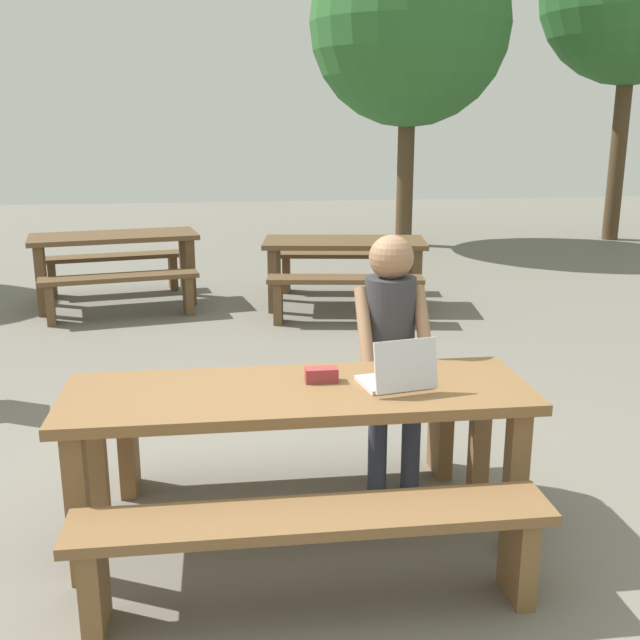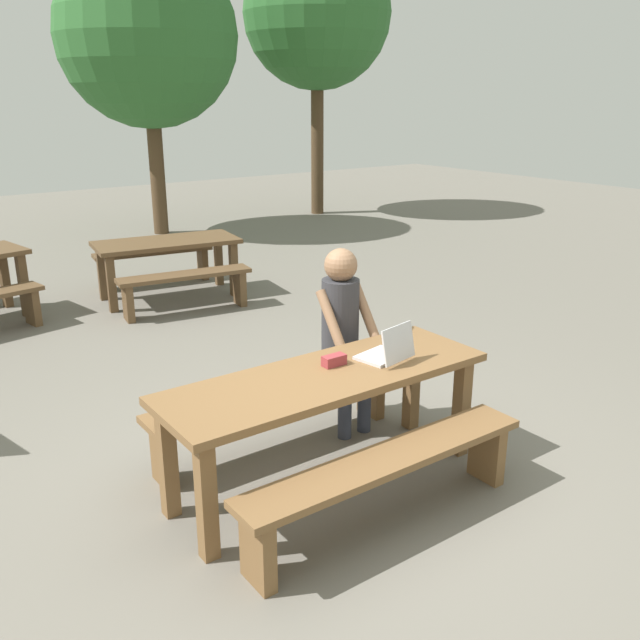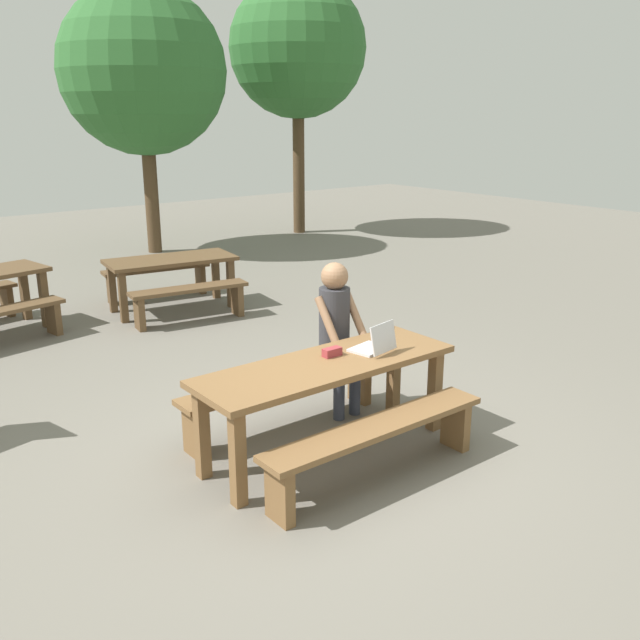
% 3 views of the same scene
% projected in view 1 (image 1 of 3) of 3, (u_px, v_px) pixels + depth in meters
% --- Properties ---
extents(ground_plane, '(30.00, 30.00, 0.00)m').
position_uv_depth(ground_plane, '(299.00, 536.00, 3.61)').
color(ground_plane, slate).
extents(picnic_table_front, '(2.11, 0.69, 0.75)m').
position_uv_depth(picnic_table_front, '(298.00, 412.00, 3.44)').
color(picnic_table_front, brown).
rests_on(picnic_table_front, ground).
extents(bench_near, '(1.90, 0.30, 0.45)m').
position_uv_depth(bench_near, '(313.00, 537.00, 2.97)').
color(bench_near, brown).
rests_on(bench_near, ground).
extents(bench_far, '(1.90, 0.30, 0.45)m').
position_uv_depth(bench_far, '(288.00, 423.00, 4.07)').
color(bench_far, brown).
rests_on(bench_far, ground).
extents(laptop, '(0.34, 0.33, 0.25)m').
position_uv_depth(laptop, '(398.00, 375.00, 3.41)').
color(laptop, silver).
rests_on(laptop, picnic_table_front).
extents(small_pouch, '(0.15, 0.07, 0.07)m').
position_uv_depth(small_pouch, '(321.00, 375.00, 3.49)').
color(small_pouch, '#993338').
rests_on(small_pouch, picnic_table_front).
extents(person_seated, '(0.38, 0.39, 1.35)m').
position_uv_depth(person_seated, '(391.00, 342.00, 3.99)').
color(person_seated, '#333847').
rests_on(person_seated, ground).
extents(picnic_table_mid, '(1.75, 0.98, 0.71)m').
position_uv_depth(picnic_table_mid, '(344.00, 251.00, 7.86)').
color(picnic_table_mid, brown).
rests_on(picnic_table_mid, ground).
extents(bench_mid_south, '(1.53, 0.51, 0.46)m').
position_uv_depth(bench_mid_south, '(345.00, 289.00, 7.27)').
color(bench_mid_south, brown).
rests_on(bench_mid_south, ground).
extents(bench_mid_north, '(1.53, 0.51, 0.46)m').
position_uv_depth(bench_mid_north, '(343.00, 263.00, 8.58)').
color(bench_mid_north, brown).
rests_on(bench_mid_north, ground).
extents(picnic_table_rear, '(1.80, 1.01, 0.76)m').
position_uv_depth(picnic_table_rear, '(115.00, 247.00, 7.91)').
color(picnic_table_rear, brown).
rests_on(picnic_table_rear, ground).
extents(bench_rear_south, '(1.56, 0.58, 0.44)m').
position_uv_depth(bench_rear_south, '(120.00, 287.00, 7.43)').
color(bench_rear_south, brown).
rests_on(bench_rear_south, ground).
extents(bench_rear_north, '(1.56, 0.58, 0.44)m').
position_uv_depth(bench_rear_north, '(113.00, 265.00, 8.54)').
color(bench_rear_north, brown).
rests_on(bench_rear_north, ground).
extents(tree_right, '(2.97, 2.97, 4.75)m').
position_uv_depth(tree_right, '(409.00, 24.00, 11.06)').
color(tree_right, '#4C3823').
rests_on(tree_right, ground).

